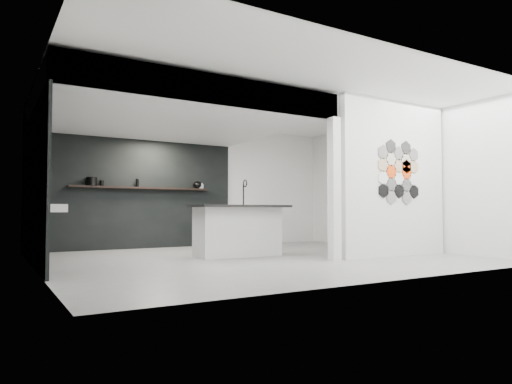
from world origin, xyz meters
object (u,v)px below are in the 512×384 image
Objects in this scene: stockpot at (92,181)px; glass_vase at (201,186)px; utensil_cup at (102,183)px; kettle at (197,185)px; partition_panel at (394,178)px; glass_bowl at (201,187)px; kitchen_island at (238,230)px; wall_basin at (51,208)px; bottle_dark at (137,183)px.

stockpot is 1.66× the size of glass_vase.
glass_vase is 2.20m from utensil_cup.
utensil_cup is at bearing -170.56° from kettle.
partition_panel is 20.98× the size of glass_bowl.
kitchen_island is 8.26× the size of stockpot.
glass_vase is (3.39, 2.07, 0.53)m from wall_basin.
partition_panel is 22.24× the size of glass_vase.
glass_bowl reaches higher than kitchen_island.
kettle is at bearing 180.00° from glass_bowl.
stockpot reaches higher than kitchen_island.
stockpot is 0.20m from utensil_cup.
glass_bowl is at bearing 0.00° from bottle_dark.
kettle is at bearing 0.00° from bottle_dark.
glass_bowl is at bearing 82.06° from kitchen_island.
glass_vase is at bearing 0.00° from glass_bowl.
stockpot is (-4.48, 3.87, 0.01)m from partition_panel.
wall_basin is at bearing -148.65° from glass_bowl.
kettle is (0.27, 2.44, 0.93)m from kitchen_island.
partition_panel is 14.34× the size of kettle.
kettle is 1.15× the size of bottle_dark.
glass_bowl is 1.47m from bottle_dark.
partition_panel reaches higher than wall_basin.
stockpot reaches higher than bottle_dark.
partition_panel is 16.49× the size of bottle_dark.
kettle reaches higher than glass_vase.
utensil_cup is at bearing 0.00° from stockpot.
kettle is 0.09m from glass_bowl.
utensil_cup is (0.20, 0.00, -0.03)m from stockpot.
partition_panel is 5.91m from stockpot.
bottle_dark is at bearing 47.06° from wall_basin.
stockpot reaches higher than glass_bowl.
kettle is at bearing 119.16° from partition_panel.
kitchen_island is 2.84m from bottle_dark.
glass_bowl is at bearing 9.44° from kettle.
kitchen_island is at bearing -49.91° from stockpot.
utensil_cup is at bearing 127.46° from kitchen_island.
partition_panel reaches higher than kettle.
stockpot is 2.40m from glass_bowl.
wall_basin is 0.35× the size of kitchen_island.
glass_bowl is at bearing 31.35° from wall_basin.
utensil_cup is at bearing 180.00° from glass_vase.
wall_basin is 2.86× the size of stockpot.
bottle_dark is at bearing 180.00° from glass_bowl.
partition_panel is at bearing -61.77° from glass_bowl.
kettle is at bearing 0.00° from utensil_cup.
glass_vase is at bearing 0.00° from stockpot.
stockpot is at bearing 180.00° from bottle_dark.
kettle is 0.08m from glass_vase.
bottle_dark is at bearing -170.56° from kettle.
partition_panel is 2.96m from kitchen_island.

